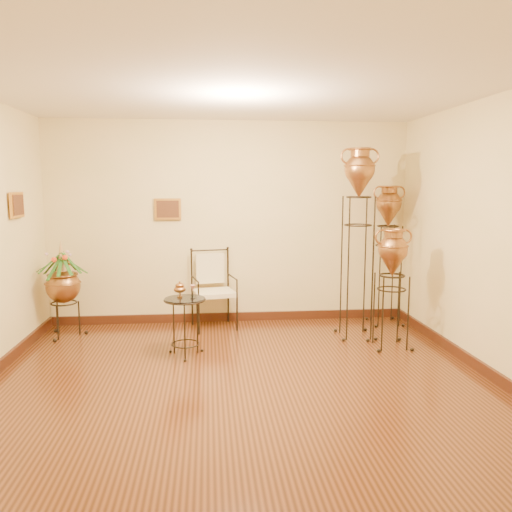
{
  "coord_description": "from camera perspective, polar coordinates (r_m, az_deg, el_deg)",
  "views": [
    {
      "loc": [
        -0.31,
        -4.45,
        1.92
      ],
      "look_at": [
        0.25,
        1.3,
        1.1
      ],
      "focal_mm": 35.0,
      "sensor_mm": 36.0,
      "label": 1
    }
  ],
  "objects": [
    {
      "name": "ground",
      "position": [
        4.86,
        -1.51,
        -15.2
      ],
      "size": [
        5.0,
        5.0,
        0.0
      ],
      "primitive_type": "plane",
      "color": "brown",
      "rests_on": "ground"
    },
    {
      "name": "room_shell",
      "position": [
        4.48,
        -1.68,
        5.68
      ],
      "size": [
        5.02,
        5.02,
        2.81
      ],
      "color": "beige",
      "rests_on": "ground"
    },
    {
      "name": "amphora_tall",
      "position": [
        6.37,
        11.53,
        1.67
      ],
      "size": [
        0.61,
        0.61,
        2.4
      ],
      "rotation": [
        0.0,
        0.0,
        0.38
      ],
      "color": "black",
      "rests_on": "ground"
    },
    {
      "name": "amphora_mid",
      "position": [
        7.11,
        14.75,
        0.22
      ],
      "size": [
        0.47,
        0.47,
        1.94
      ],
      "rotation": [
        0.0,
        0.0,
        -0.08
      ],
      "color": "black",
      "rests_on": "ground"
    },
    {
      "name": "amphora_short",
      "position": [
        6.12,
        15.23,
        -3.51
      ],
      "size": [
        0.47,
        0.47,
        1.45
      ],
      "rotation": [
        0.0,
        0.0,
        0.08
      ],
      "color": "black",
      "rests_on": "ground"
    },
    {
      "name": "planter_urn",
      "position": [
        6.79,
        -21.21,
        -2.79
      ],
      "size": [
        0.86,
        0.86,
        1.26
      ],
      "rotation": [
        0.0,
        0.0,
        0.34
      ],
      "color": "black",
      "rests_on": "ground"
    },
    {
      "name": "armchair",
      "position": [
        6.75,
        -4.83,
        -3.85
      ],
      "size": [
        0.69,
        0.66,
        1.06
      ],
      "rotation": [
        0.0,
        0.0,
        0.21
      ],
      "color": "black",
      "rests_on": "ground"
    },
    {
      "name": "side_table",
      "position": [
        5.75,
        -8.09,
        -7.89
      ],
      "size": [
        0.47,
        0.47,
        0.84
      ],
      "rotation": [
        0.0,
        0.0,
        0.02
      ],
      "color": "black",
      "rests_on": "ground"
    }
  ]
}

